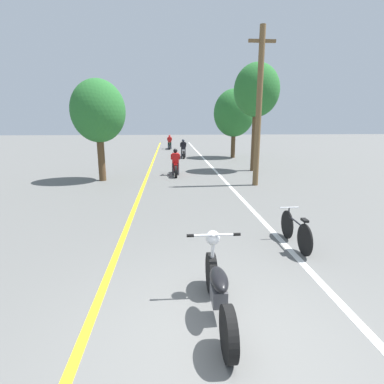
% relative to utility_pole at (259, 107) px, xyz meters
% --- Properties ---
extents(ground_plane, '(120.00, 120.00, 0.00)m').
position_rel_utility_pole_xyz_m(ground_plane, '(-3.18, -9.29, -3.29)').
color(ground_plane, '#60605E').
extents(lane_stripe_center, '(0.14, 48.00, 0.01)m').
position_rel_utility_pole_xyz_m(lane_stripe_center, '(-4.88, 3.08, -3.29)').
color(lane_stripe_center, yellow).
rests_on(lane_stripe_center, ground).
extents(lane_stripe_edge, '(0.14, 48.00, 0.01)m').
position_rel_utility_pole_xyz_m(lane_stripe_edge, '(-1.15, 3.08, -3.29)').
color(lane_stripe_edge, white).
rests_on(lane_stripe_edge, ground).
extents(utility_pole, '(1.10, 0.24, 6.41)m').
position_rel_utility_pole_xyz_m(utility_pole, '(0.00, 0.00, 0.00)').
color(utility_pole, brown).
rests_on(utility_pole, ground).
extents(roadside_tree_right_near, '(2.45, 2.20, 5.76)m').
position_rel_utility_pole_xyz_m(roadside_tree_right_near, '(0.99, 3.90, 1.00)').
color(roadside_tree_right_near, '#513A23').
rests_on(roadside_tree_right_near, ground).
extents(roadside_tree_right_far, '(3.04, 2.73, 5.08)m').
position_rel_utility_pole_xyz_m(roadside_tree_right_far, '(1.14, 10.16, 0.02)').
color(roadside_tree_right_far, '#513A23').
rests_on(roadside_tree_right_far, ground).
extents(roadside_tree_left, '(2.43, 2.19, 4.57)m').
position_rel_utility_pole_xyz_m(roadside_tree_left, '(-6.89, 1.57, -0.15)').
color(roadside_tree_left, '#513A23').
rests_on(roadside_tree_left, ground).
extents(motorcycle_foreground, '(0.82, 2.09, 1.08)m').
position_rel_utility_pole_xyz_m(motorcycle_foreground, '(-3.08, -8.86, -2.86)').
color(motorcycle_foreground, black).
rests_on(motorcycle_foreground, ground).
extents(motorcycle_rider_lead, '(0.50, 2.08, 1.36)m').
position_rel_utility_pole_xyz_m(motorcycle_rider_lead, '(-3.42, 2.78, -2.78)').
color(motorcycle_rider_lead, black).
rests_on(motorcycle_rider_lead, ground).
extents(motorcycle_rider_mid, '(0.50, 2.11, 1.39)m').
position_rel_utility_pole_xyz_m(motorcycle_rider_mid, '(-2.65, 10.56, -2.77)').
color(motorcycle_rider_mid, black).
rests_on(motorcycle_rider_mid, ground).
extents(motorcycle_rider_far, '(0.50, 2.18, 1.40)m').
position_rel_utility_pole_xyz_m(motorcycle_rider_far, '(-3.68, 17.91, -2.77)').
color(motorcycle_rider_far, black).
rests_on(motorcycle_rider_far, ground).
extents(bicycle_parked, '(0.44, 1.63, 0.78)m').
position_rel_utility_pole_xyz_m(bicycle_parked, '(-0.97, -6.54, -2.93)').
color(bicycle_parked, black).
rests_on(bicycle_parked, ground).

